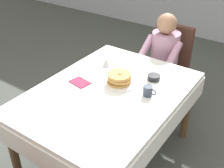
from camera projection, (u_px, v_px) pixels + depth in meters
ground_plane at (109, 156)px, 2.75m from camera, size 14.00×14.00×0.00m
dining_table_main at (108, 100)px, 2.41m from camera, size 1.12×1.52×0.74m
chair_diner at (168, 61)px, 3.28m from camera, size 0.44×0.45×0.93m
diner_person at (163, 55)px, 3.10m from camera, size 0.40×0.43×1.12m
plate_breakfast at (120, 83)px, 2.45m from camera, size 0.28×0.28×0.02m
breakfast_stack at (119, 78)px, 2.43m from camera, size 0.21×0.21×0.10m
cup_coffee at (148, 91)px, 2.29m from camera, size 0.11×0.08×0.08m
bowl_butter at (154, 77)px, 2.51m from camera, size 0.11×0.11×0.04m
syrup_pitcher at (106, 63)px, 2.71m from camera, size 0.08×0.08×0.07m
fork_left_of_plate at (101, 78)px, 2.53m from camera, size 0.03×0.18×0.00m
knife_right_of_plate at (138, 92)px, 2.35m from camera, size 0.02×0.20×0.00m
spoon_near_edge at (100, 101)px, 2.24m from camera, size 0.15×0.03×0.00m
napkin_folded at (80, 82)px, 2.47m from camera, size 0.19×0.15×0.01m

